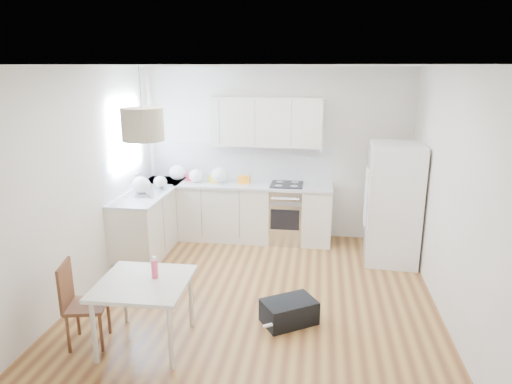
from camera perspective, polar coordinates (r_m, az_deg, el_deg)
floor at (r=5.77m, az=0.29°, el=-12.41°), size 4.20×4.20×0.00m
ceiling at (r=5.11m, az=0.33°, el=15.51°), size 4.20×4.20×0.00m
wall_back at (r=7.31m, az=2.55°, el=4.80°), size 4.20×0.00×4.20m
wall_left at (r=5.93m, az=-20.24°, el=1.36°), size 0.00×4.20×4.20m
wall_right at (r=5.42m, az=22.90°, el=-0.16°), size 0.00×4.20×4.20m
window_glassblock at (r=6.87m, az=-15.99°, el=6.92°), size 0.02×1.00×1.00m
cabinets_back at (r=7.33m, az=-2.44°, el=-2.52°), size 3.00×0.60×0.88m
cabinets_left at (r=7.10m, az=-12.92°, el=-3.51°), size 0.60×1.80×0.88m
counter_back at (r=7.20m, az=-2.49°, el=0.97°), size 3.02×0.64×0.04m
counter_left at (r=6.97m, az=-13.15°, el=0.08°), size 0.64×1.82×0.04m
backsplash_back at (r=7.42m, az=-2.10°, el=3.85°), size 3.00×0.01×0.58m
backsplash_left at (r=7.01m, az=-15.55°, el=2.61°), size 0.01×1.80×0.58m
upper_cabinets at (r=7.09m, az=1.25°, el=8.77°), size 1.70×0.32×0.75m
range_oven at (r=7.23m, az=3.81°, el=-2.79°), size 0.50×0.61×0.88m
sink at (r=6.92m, az=-13.30°, el=0.09°), size 0.50×0.80×0.16m
refrigerator at (r=6.69m, az=16.91°, el=-1.35°), size 0.86×0.89×1.68m
dining_table at (r=4.66m, az=-13.85°, el=-11.56°), size 0.88×0.88×0.68m
dining_chair at (r=4.91m, az=-20.39°, el=-12.95°), size 0.44×0.44×0.87m
drink_bottle at (r=4.63m, az=-12.57°, el=-9.14°), size 0.08×0.08×0.22m
gym_bag at (r=5.11m, az=4.15°, el=-14.68°), size 0.67×0.61×0.26m
pendant_lamp at (r=4.33m, az=-14.01°, el=8.21°), size 0.50×0.50×0.30m
grocery_bag_a at (r=7.48m, az=-9.81°, el=2.42°), size 0.27×0.23×0.24m
grocery_bag_b at (r=7.28m, az=-7.50°, el=2.02°), size 0.23×0.20×0.21m
grocery_bag_c at (r=7.23m, az=-4.56°, el=2.14°), size 0.27×0.23×0.24m
grocery_bag_d at (r=7.05m, az=-11.87°, el=1.26°), size 0.20×0.17×0.18m
grocery_bag_e at (r=6.80m, az=-14.16°, el=0.87°), size 0.27×0.23×0.24m
snack_orange at (r=7.15m, az=-1.51°, el=1.54°), size 0.18×0.12×0.12m
snack_yellow at (r=7.26m, az=-5.13°, el=1.68°), size 0.18×0.12×0.12m
snack_red at (r=7.42m, az=-8.00°, el=1.88°), size 0.19×0.14×0.11m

